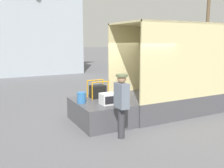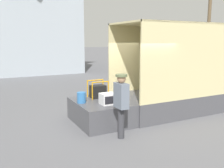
{
  "view_description": "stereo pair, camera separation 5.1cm",
  "coord_description": "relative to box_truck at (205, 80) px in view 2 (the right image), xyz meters",
  "views": [
    {
      "loc": [
        -3.98,
        -6.97,
        2.6
      ],
      "look_at": [
        -0.49,
        -0.2,
        1.25
      ],
      "focal_mm": 40.0,
      "sensor_mm": 36.0,
      "label": 1
    },
    {
      "loc": [
        -3.94,
        -6.99,
        2.6
      ],
      "look_at": [
        -0.49,
        -0.2,
        1.25
      ],
      "focal_mm": 40.0,
      "sensor_mm": 36.0,
      "label": 2
    }
  ],
  "objects": [
    {
      "name": "utility_pole",
      "position": [
        9.54,
        8.68,
        3.56
      ],
      "size": [
        1.8,
        0.28,
        8.88
      ],
      "color": "brown",
      "rests_on": "ground"
    },
    {
      "name": "tailgate_deck",
      "position": [
        -4.5,
        -0.0,
        -0.69
      ],
      "size": [
        1.59,
        2.0,
        0.7
      ],
      "primitive_type": "cube",
      "color": "#4C4C51",
      "rests_on": "ground"
    },
    {
      "name": "microwave",
      "position": [
        -4.46,
        -0.46,
        -0.17
      ],
      "size": [
        0.46,
        0.39,
        0.33
      ],
      "color": "white",
      "rests_on": "tailgate_deck"
    },
    {
      "name": "box_truck",
      "position": [
        0.0,
        0.0,
        0.0
      ],
      "size": [
        6.08,
        2.11,
        3.17
      ],
      "color": "navy",
      "rests_on": "ground"
    },
    {
      "name": "house_backdrop",
      "position": [
        -4.7,
        14.88,
        3.81
      ],
      "size": [
        8.47,
        7.09,
        9.52
      ],
      "color": "#A8B2BC",
      "rests_on": "ground"
    },
    {
      "name": "portable_generator",
      "position": [
        -4.36,
        0.48,
        -0.12
      ],
      "size": [
        0.61,
        0.45,
        0.57
      ],
      "color": "black",
      "rests_on": "tailgate_deck"
    },
    {
      "name": "orange_bucket",
      "position": [
        -5.11,
        0.06,
        -0.18
      ],
      "size": [
        0.27,
        0.27,
        0.33
      ],
      "color": "#3370B2",
      "rests_on": "tailgate_deck"
    },
    {
      "name": "worker_person",
      "position": [
        -4.55,
        -1.43,
        0.02
      ],
      "size": [
        0.31,
        0.44,
        1.73
      ],
      "color": "#38383D",
      "rests_on": "ground"
    },
    {
      "name": "ground_plane",
      "position": [
        -3.7,
        -0.0,
        -1.04
      ],
      "size": [
        160.0,
        160.0,
        0.0
      ],
      "primitive_type": "plane",
      "color": "slate"
    }
  ]
}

